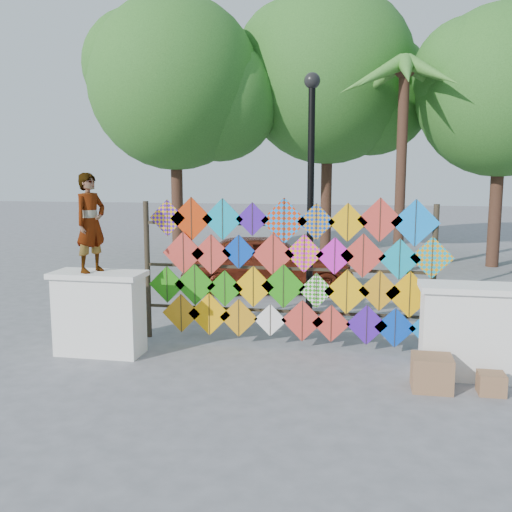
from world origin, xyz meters
name	(u,v)px	position (x,y,z in m)	size (l,w,h in m)	color
ground	(276,360)	(0.00, 0.00, 0.00)	(80.00, 80.00, 0.00)	gray
parapet_left	(99,313)	(-2.70, -0.20, 0.65)	(1.40, 0.65, 1.28)	white
parapet_right	(471,331)	(2.70, -0.20, 0.65)	(1.40, 0.65, 1.28)	white
kite_rack	(290,271)	(0.11, 0.72, 1.22)	(4.92, 0.24, 2.40)	#2E2619
tree_west	(178,85)	(-4.40, 9.03, 5.38)	(5.85, 5.20, 8.01)	#4E2E21
tree_mid	(332,77)	(0.11, 11.03, 5.77)	(6.30, 5.60, 8.61)	#4E2E21
tree_east	(506,92)	(5.09, 9.53, 4.99)	(5.40, 4.80, 7.42)	#4E2E21
palm_tree	(404,89)	(2.20, 8.00, 4.95)	(3.62, 3.62, 5.83)	#4E2E21
vendor_woman	(91,223)	(-2.78, -0.20, 2.02)	(0.54, 0.36, 1.49)	#99999E
sedan	(268,262)	(-0.93, 4.88, 0.68)	(1.60, 3.97, 1.35)	maroon
lamppost	(311,177)	(0.30, 2.00, 2.69)	(0.28, 0.28, 4.46)	black
cardboard_box_near	(432,373)	(2.14, -0.78, 0.22)	(0.50, 0.45, 0.45)	#8D6644
cardboard_box_far	(491,383)	(2.87, -0.79, 0.14)	(0.33, 0.30, 0.27)	#8D6644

